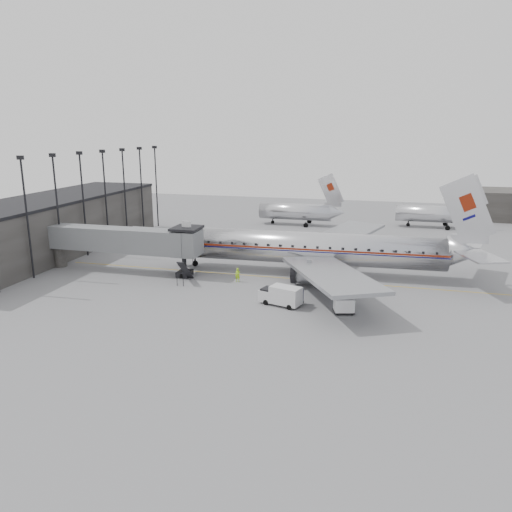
{
  "coord_description": "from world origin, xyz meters",
  "views": [
    {
      "loc": [
        15.17,
        -53.39,
        18.35
      ],
      "look_at": [
        0.1,
        3.88,
        3.2
      ],
      "focal_mm": 35.0,
      "sensor_mm": 36.0,
      "label": 1
    }
  ],
  "objects": [
    {
      "name": "ground",
      "position": [
        0.0,
        0.0,
        0.0
      ],
      "size": [
        160.0,
        160.0,
        0.0
      ],
      "primitive_type": "plane",
      "color": "slate",
      "rests_on": "ground"
    },
    {
      "name": "terminal",
      "position": [
        -34.0,
        10.0,
        4.0
      ],
      "size": [
        12.0,
        46.0,
        8.0
      ],
      "primitive_type": "cube",
      "color": "#33312E",
      "rests_on": "ground"
    },
    {
      "name": "apron_line",
      "position": [
        3.0,
        6.0,
        0.01
      ],
      "size": [
        60.0,
        0.15,
        0.01
      ],
      "primitive_type": "cube",
      "rotation": [
        0.0,
        0.0,
        1.57
      ],
      "color": "gold",
      "rests_on": "ground"
    },
    {
      "name": "jet_bridge",
      "position": [
        -16.66,
        3.67,
        4.18
      ],
      "size": [
        21.0,
        6.2,
        7.1
      ],
      "color": "slate",
      "rests_on": "ground"
    },
    {
      "name": "floodlight_masts",
      "position": [
        -27.5,
        13.0,
        8.36
      ],
      "size": [
        0.9,
        42.25,
        15.25
      ],
      "color": "black",
      "rests_on": "ground"
    },
    {
      "name": "distant_aircraft_near",
      "position": [
        -1.79,
        42.0,
        2.73
      ],
      "size": [
        16.39,
        3.2,
        10.26
      ],
      "color": "silver",
      "rests_on": "ground"
    },
    {
      "name": "distant_aircraft_mid",
      "position": [
        24.21,
        46.0,
        2.73
      ],
      "size": [
        16.39,
        3.2,
        10.26
      ],
      "color": "silver",
      "rests_on": "ground"
    },
    {
      "name": "airliner",
      "position": [
        6.84,
        9.03,
        3.37
      ],
      "size": [
        42.32,
        39.18,
        13.38
      ],
      "rotation": [
        0.0,
        0.0,
        0.04
      ],
      "color": "silver",
      "rests_on": "ground"
    },
    {
      "name": "service_van",
      "position": [
        4.88,
        -3.89,
        1.12
      ],
      "size": [
        4.86,
        3.0,
        2.14
      ],
      "rotation": [
        0.0,
        0.0,
        -0.3
      ],
      "color": "silver",
      "rests_on": "ground"
    },
    {
      "name": "baggage_cart_navy",
      "position": [
        6.0,
        -3.49,
        0.92
      ],
      "size": [
        2.48,
        2.05,
        1.74
      ],
      "rotation": [
        0.0,
        0.0,
        -0.18
      ],
      "color": "black",
      "rests_on": "ground"
    },
    {
      "name": "baggage_cart_white",
      "position": [
        11.63,
        -4.61,
        0.86
      ],
      "size": [
        2.39,
        2.05,
        1.61
      ],
      "rotation": [
        0.0,
        0.0,
        0.27
      ],
      "color": "white",
      "rests_on": "ground"
    },
    {
      "name": "ramp_worker",
      "position": [
        -2.01,
        3.0,
        0.87
      ],
      "size": [
        0.64,
        0.42,
        1.74
      ],
      "primitive_type": "imported",
      "rotation": [
        0.0,
        0.0,
        0.0
      ],
      "color": "#9EDB19",
      "rests_on": "ground"
    }
  ]
}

